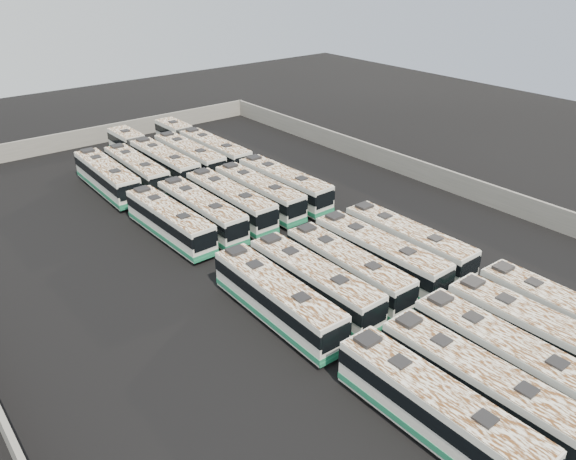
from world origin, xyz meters
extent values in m
plane|color=black|center=(0.00, 0.00, 0.00)|extent=(140.00, 140.00, 0.00)
cube|color=slate|center=(0.00, 36.30, 1.10)|extent=(45.20, 0.30, 2.20)
cube|color=slate|center=(22.30, 0.00, 1.10)|extent=(0.30, 73.20, 2.20)
cube|color=beige|center=(-5.10, -21.23, 1.67)|extent=(2.47, 11.64, 2.66)
cube|color=#1F7551|center=(-5.10, -21.23, 0.70)|extent=(2.52, 11.69, 0.41)
cube|color=black|center=(-5.10, -21.23, 2.11)|extent=(2.53, 11.70, 0.89)
cube|color=white|center=(-5.10, -21.23, 3.03)|extent=(2.42, 11.40, 0.07)
cube|color=black|center=(-5.09, -23.79, 3.13)|extent=(0.92, 0.92, 0.14)
cube|color=black|center=(-5.11, -18.68, 3.13)|extent=(0.92, 0.92, 0.14)
cube|color=black|center=(-5.12, -16.35, 3.18)|extent=(1.26, 1.07, 0.25)
cylinder|color=black|center=(-6.15, -17.52, 0.48)|extent=(0.28, 0.97, 0.97)
cylinder|color=black|center=(-4.08, -17.51, 0.48)|extent=(0.28, 0.97, 0.97)
cube|color=beige|center=(-1.86, -21.42, 1.65)|extent=(2.59, 11.53, 2.63)
cube|color=#1F7551|center=(-1.86, -21.42, 0.69)|extent=(2.64, 11.58, 0.40)
cube|color=black|center=(-1.86, -21.42, 2.09)|extent=(2.65, 11.59, 0.88)
cube|color=white|center=(-1.86, -21.42, 3.00)|extent=(2.54, 11.30, 0.07)
cube|color=black|center=(-1.82, -23.95, 3.09)|extent=(0.93, 0.93, 0.13)
cube|color=black|center=(-1.91, -18.89, 3.09)|extent=(0.93, 0.93, 0.13)
cube|color=black|center=(-1.95, -16.59, 3.14)|extent=(1.26, 1.07, 0.25)
cylinder|color=black|center=(-2.83, -25.11, 0.48)|extent=(0.28, 0.96, 0.96)
cylinder|color=black|center=(-0.78, -25.08, 0.48)|extent=(0.28, 0.96, 0.96)
cylinder|color=black|center=(-2.95, -17.76, 0.48)|extent=(0.28, 0.96, 0.96)
cylinder|color=black|center=(-0.90, -17.72, 0.48)|extent=(0.28, 0.96, 0.96)
cube|color=beige|center=(1.21, -21.31, 1.69)|extent=(2.49, 11.74, 2.69)
cube|color=#1F7551|center=(1.21, -21.31, 0.70)|extent=(2.54, 11.79, 0.41)
cube|color=black|center=(1.21, -21.31, 2.13)|extent=(2.55, 11.80, 0.90)
cube|color=white|center=(1.21, -21.31, 3.06)|extent=(2.44, 11.50, 0.07)
cube|color=black|center=(1.20, -23.89, 3.16)|extent=(0.93, 0.93, 0.14)
cube|color=black|center=(1.22, -18.73, 3.16)|extent=(0.93, 0.93, 0.14)
cube|color=black|center=(1.23, -16.38, 3.21)|extent=(1.27, 1.08, 0.25)
cylinder|color=black|center=(0.15, -25.06, 0.49)|extent=(0.28, 0.98, 0.98)
cylinder|color=black|center=(0.18, -17.55, 0.49)|extent=(0.28, 0.98, 0.98)
cylinder|color=black|center=(2.27, -17.56, 0.49)|extent=(0.28, 0.98, 0.98)
cube|color=beige|center=(4.52, -21.40, 1.68)|extent=(2.68, 11.74, 2.68)
cube|color=#1F7551|center=(4.52, -21.40, 0.70)|extent=(2.73, 11.80, 0.41)
cube|color=black|center=(4.52, -21.40, 2.12)|extent=(2.74, 11.81, 0.90)
cube|color=white|center=(4.52, -21.40, 3.05)|extent=(2.63, 11.51, 0.07)
cube|color=black|center=(4.46, -18.83, 3.15)|extent=(0.95, 0.95, 0.14)
cube|color=black|center=(4.41, -16.49, 3.20)|extent=(1.29, 1.10, 0.25)
cylinder|color=black|center=(3.40, -17.68, 0.49)|extent=(0.29, 0.98, 0.97)
cylinder|color=black|center=(5.48, -17.63, 0.49)|extent=(0.29, 0.98, 0.97)
cube|color=beige|center=(7.69, -21.33, 1.63)|extent=(2.59, 11.38, 2.60)
cube|color=#1F7551|center=(7.69, -21.33, 0.68)|extent=(2.64, 11.43, 0.40)
cube|color=black|center=(7.69, -21.33, 2.06)|extent=(2.65, 11.44, 0.87)
cube|color=white|center=(7.69, -21.33, 2.96)|extent=(2.54, 11.15, 0.07)
cube|color=black|center=(7.74, -18.84, 3.05)|extent=(0.92, 0.92, 0.13)
cube|color=black|center=(7.78, -16.57, 3.10)|extent=(1.25, 1.06, 0.25)
cylinder|color=black|center=(6.75, -17.68, 0.47)|extent=(0.28, 0.95, 0.94)
cylinder|color=black|center=(8.77, -17.72, 0.47)|extent=(0.28, 0.95, 0.94)
cube|color=beige|center=(-5.19, -8.26, 1.67)|extent=(2.66, 11.64, 2.66)
cube|color=#1F7551|center=(-5.19, -8.26, 0.70)|extent=(2.71, 11.69, 0.41)
cube|color=black|center=(-5.19, -8.26, 2.11)|extent=(2.72, 11.70, 0.89)
cube|color=black|center=(-5.32, -14.08, 1.98)|extent=(2.13, 0.11, 1.40)
cube|color=#1F7551|center=(-5.32, -14.08, 0.50)|extent=(2.42, 0.15, 0.27)
cube|color=white|center=(-5.19, -8.26, 3.02)|extent=(2.61, 11.41, 0.07)
cube|color=black|center=(-5.25, -10.81, 3.12)|extent=(0.94, 0.94, 0.14)
cube|color=black|center=(-5.14, -5.71, 3.12)|extent=(0.94, 0.94, 0.14)
cube|color=black|center=(-5.09, -3.39, 3.17)|extent=(1.28, 1.09, 0.25)
cylinder|color=black|center=(-6.31, -11.95, 0.48)|extent=(0.29, 0.97, 0.97)
cylinder|color=black|center=(-4.24, -11.99, 0.48)|extent=(0.29, 0.97, 0.97)
cylinder|color=black|center=(-6.15, -4.53, 0.48)|extent=(0.29, 0.97, 0.97)
cylinder|color=black|center=(-4.08, -4.57, 0.48)|extent=(0.29, 0.97, 0.97)
cube|color=beige|center=(-1.96, -8.23, 1.65)|extent=(2.51, 11.50, 2.63)
cube|color=#1F7551|center=(-1.96, -8.23, 0.69)|extent=(2.56, 11.55, 0.40)
cube|color=black|center=(-1.96, -8.23, 2.08)|extent=(2.57, 11.56, 0.88)
cube|color=black|center=(-1.90, -13.99, 1.96)|extent=(2.10, 0.08, 1.39)
cube|color=#1F7551|center=(-1.90, -13.99, 0.50)|extent=(2.39, 0.13, 0.27)
cube|color=white|center=(-1.96, -8.23, 2.99)|extent=(2.46, 11.27, 0.07)
cube|color=black|center=(-1.94, -10.76, 3.09)|extent=(0.92, 0.92, 0.13)
cube|color=black|center=(-1.99, -5.71, 3.09)|extent=(0.92, 0.92, 0.13)
cube|color=black|center=(-2.01, -3.41, 3.14)|extent=(1.25, 1.06, 0.25)
cylinder|color=black|center=(-2.95, -11.91, 0.48)|extent=(0.28, 0.96, 0.96)
cylinder|color=black|center=(-0.90, -11.89, 0.48)|extent=(0.28, 0.96, 0.96)
cylinder|color=black|center=(-3.02, -4.57, 0.48)|extent=(0.28, 0.96, 0.96)
cylinder|color=black|center=(-0.98, -4.55, 0.48)|extent=(0.28, 0.96, 0.96)
cube|color=beige|center=(1.22, -8.33, 1.61)|extent=(2.56, 11.25, 2.57)
cube|color=#1F7551|center=(1.22, -8.33, 0.67)|extent=(2.61, 11.30, 0.39)
cube|color=black|center=(1.22, -8.33, 2.04)|extent=(2.62, 11.31, 0.86)
cube|color=black|center=(1.11, -13.95, 1.91)|extent=(2.06, 0.10, 1.35)
cube|color=#1F7551|center=(1.11, -13.95, 0.49)|extent=(2.34, 0.15, 0.26)
cube|color=white|center=(1.22, -8.33, 2.92)|extent=(2.50, 11.03, 0.07)
cube|color=black|center=(1.17, -10.79, 3.02)|extent=(0.90, 0.90, 0.13)
cube|color=black|center=(1.27, -5.86, 3.02)|extent=(0.90, 0.90, 0.13)
cube|color=black|center=(1.31, -3.62, 3.06)|extent=(1.23, 1.05, 0.24)
cylinder|color=black|center=(0.15, -11.89, 0.47)|extent=(0.28, 0.94, 0.93)
cylinder|color=black|center=(2.15, -11.93, 0.47)|extent=(0.28, 0.94, 0.93)
cylinder|color=black|center=(0.29, -4.72, 0.47)|extent=(0.28, 0.94, 0.93)
cylinder|color=black|center=(2.29, -4.76, 0.47)|extent=(0.28, 0.94, 0.93)
cube|color=beige|center=(4.41, -8.48, 1.67)|extent=(2.64, 11.69, 2.67)
cube|color=#1F7551|center=(4.41, -8.48, 0.70)|extent=(2.69, 11.74, 0.41)
cube|color=black|center=(4.41, -8.48, 2.12)|extent=(2.70, 11.75, 0.89)
cube|color=black|center=(4.51, -14.32, 1.99)|extent=(2.14, 0.10, 1.41)
cube|color=#1F7551|center=(4.51, -14.32, 0.50)|extent=(2.43, 0.14, 0.27)
cube|color=white|center=(4.41, -8.48, 3.04)|extent=(2.58, 11.45, 0.07)
cube|color=black|center=(4.45, -11.04, 3.13)|extent=(0.94, 0.94, 0.14)
cube|color=black|center=(4.36, -5.92, 3.13)|extent=(0.94, 0.94, 0.14)
cube|color=black|center=(4.32, -3.59, 3.18)|extent=(1.28, 1.09, 0.25)
cylinder|color=black|center=(3.44, -12.23, 0.49)|extent=(0.29, 0.98, 0.97)
cylinder|color=black|center=(5.51, -12.19, 0.49)|extent=(0.29, 0.98, 0.97)
cylinder|color=black|center=(3.30, -4.78, 0.49)|extent=(0.29, 0.98, 0.97)
cylinder|color=black|center=(5.38, -4.74, 0.49)|extent=(0.29, 0.98, 0.97)
cube|color=beige|center=(7.68, -8.44, 1.65)|extent=(2.42, 11.48, 2.63)
cube|color=#1F7551|center=(7.68, -8.44, 0.69)|extent=(2.47, 11.53, 0.40)
cube|color=black|center=(7.68, -8.44, 2.09)|extent=(2.48, 11.54, 0.88)
cube|color=black|center=(7.69, -14.20, 1.96)|extent=(2.10, 0.07, 1.39)
cube|color=#1F7551|center=(7.69, -14.20, 0.50)|extent=(2.39, 0.11, 0.27)
cube|color=white|center=(7.68, -8.44, 2.99)|extent=(2.37, 11.25, 0.07)
cube|color=black|center=(7.68, -10.96, 3.09)|extent=(0.91, 0.91, 0.13)
cube|color=black|center=(7.67, -5.91, 3.09)|extent=(0.91, 0.91, 0.13)
cube|color=black|center=(7.67, -3.62, 3.14)|extent=(1.25, 1.06, 0.25)
cylinder|color=black|center=(6.66, -12.11, 0.48)|extent=(0.27, 0.96, 0.96)
cylinder|color=black|center=(8.71, -12.11, 0.48)|extent=(0.27, 0.96, 0.96)
cylinder|color=black|center=(6.64, -4.77, 0.48)|extent=(0.27, 0.96, 0.96)
cylinder|color=black|center=(8.69, -4.76, 0.48)|extent=(0.27, 0.96, 0.96)
cube|color=beige|center=(-5.06, 6.88, 1.61)|extent=(2.59, 11.23, 2.56)
cube|color=#1F7551|center=(-5.06, 6.88, 0.67)|extent=(2.64, 11.28, 0.39)
cube|color=black|center=(-5.06, 6.88, 2.03)|extent=(2.65, 11.29, 0.86)
cube|color=black|center=(-4.93, 1.27, 1.91)|extent=(2.05, 0.11, 1.35)
cube|color=#1F7551|center=(-4.93, 1.27, 0.48)|extent=(2.33, 0.15, 0.26)
cube|color=white|center=(-5.06, 6.88, 2.92)|extent=(2.54, 11.00, 0.07)
cube|color=black|center=(-5.00, 4.42, 3.01)|extent=(0.91, 0.91, 0.13)
cube|color=black|center=(-5.12, 9.33, 3.01)|extent=(0.91, 0.91, 0.13)
cube|color=black|center=(-5.17, 11.57, 3.06)|extent=(1.23, 1.05, 0.24)
cylinder|color=black|center=(-5.97, 3.28, 0.47)|extent=(0.28, 0.94, 0.93)
cylinder|color=black|center=(-3.98, 3.32, 0.47)|extent=(0.28, 0.94, 0.93)
cylinder|color=black|center=(-6.14, 10.43, 0.47)|extent=(0.28, 0.94, 0.93)
cylinder|color=black|center=(-4.15, 10.48, 0.47)|extent=(0.28, 0.94, 0.93)
cube|color=beige|center=(-1.97, 6.86, 1.64)|extent=(2.40, 11.40, 2.61)
cube|color=#1F7551|center=(-1.97, 6.86, 0.68)|extent=(2.45, 11.45, 0.40)
cube|color=black|center=(-1.97, 6.86, 2.07)|extent=(2.46, 11.46, 0.87)
cube|color=black|center=(-1.96, 1.14, 1.95)|extent=(2.09, 0.06, 1.38)
cube|color=#1F7551|center=(-1.96, 1.14, 0.49)|extent=(2.37, 0.10, 0.27)
cube|color=white|center=(-1.97, 6.86, 2.97)|extent=(2.35, 11.18, 0.07)
cube|color=black|center=(-1.97, 4.35, 3.07)|extent=(0.90, 0.90, 0.13)
cube|color=black|center=(-1.98, 9.36, 3.07)|extent=(0.90, 0.90, 0.13)
cube|color=black|center=(-1.98, 11.64, 3.12)|extent=(1.24, 1.05, 0.25)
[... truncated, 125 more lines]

